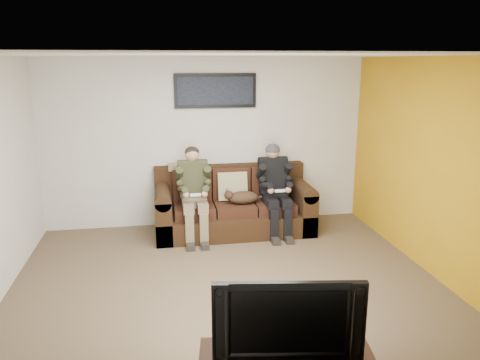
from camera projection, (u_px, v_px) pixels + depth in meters
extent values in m
plane|color=brown|center=(228.00, 285.00, 5.46)|extent=(5.00, 5.00, 0.00)
plane|color=silver|center=(227.00, 55.00, 4.82)|extent=(5.00, 5.00, 0.00)
plane|color=beige|center=(206.00, 143.00, 7.29)|extent=(5.00, 0.00, 5.00)
plane|color=beige|center=(279.00, 261.00, 2.99)|extent=(5.00, 0.00, 5.00)
plane|color=beige|center=(435.00, 168.00, 5.56)|extent=(0.00, 4.50, 4.50)
plane|color=#C28C13|center=(435.00, 168.00, 5.56)|extent=(0.00, 4.50, 4.50)
cube|color=black|center=(234.00, 221.00, 7.15)|extent=(2.35, 1.01, 0.32)
cube|color=black|center=(230.00, 184.00, 7.41)|extent=(2.35, 0.21, 0.64)
cube|color=black|center=(163.00, 215.00, 6.93)|extent=(0.24, 1.01, 0.64)
cube|color=black|center=(301.00, 208.00, 7.29)|extent=(0.24, 1.01, 0.64)
cylinder|color=black|center=(163.00, 194.00, 6.85)|extent=(0.24, 1.01, 0.24)
cylinder|color=black|center=(301.00, 188.00, 7.21)|extent=(0.24, 1.01, 0.24)
cube|color=#361B10|center=(194.00, 210.00, 6.94)|extent=(0.59, 0.64, 0.15)
cube|color=#361B10|center=(192.00, 184.00, 7.15)|extent=(0.59, 0.15, 0.47)
cube|color=#361B10|center=(234.00, 208.00, 7.04)|extent=(0.59, 0.64, 0.15)
cube|color=#361B10|center=(231.00, 183.00, 7.25)|extent=(0.59, 0.15, 0.47)
cube|color=#361B10|center=(273.00, 205.00, 7.14)|extent=(0.59, 0.64, 0.15)
cube|color=#361B10|center=(269.00, 181.00, 7.36)|extent=(0.59, 0.15, 0.47)
cube|color=tan|center=(232.00, 186.00, 7.14)|extent=(0.45, 0.21, 0.44)
cube|color=tan|center=(184.00, 167.00, 7.19)|extent=(0.48, 0.24, 0.09)
cube|color=#7B6A4D|center=(194.00, 201.00, 6.87)|extent=(0.36, 0.30, 0.14)
cube|color=#33341F|center=(193.00, 180.00, 6.89)|extent=(0.40, 0.30, 0.53)
cylinder|color=#33341F|center=(192.00, 165.00, 6.86)|extent=(0.44, 0.18, 0.18)
sphere|color=tan|center=(192.00, 155.00, 6.84)|extent=(0.21, 0.21, 0.21)
cube|color=#7B6A4D|center=(188.00, 206.00, 6.67)|extent=(0.15, 0.42, 0.13)
cube|color=#7B6A4D|center=(202.00, 205.00, 6.70)|extent=(0.15, 0.42, 0.13)
cube|color=#7B6A4D|center=(190.00, 230.00, 6.55)|extent=(0.12, 0.13, 0.47)
cube|color=#7B6A4D|center=(204.00, 230.00, 6.58)|extent=(0.12, 0.13, 0.47)
cube|color=black|center=(190.00, 246.00, 6.52)|extent=(0.11, 0.26, 0.08)
cube|color=black|center=(205.00, 245.00, 6.56)|extent=(0.11, 0.26, 0.08)
cylinder|color=#33341F|center=(179.00, 175.00, 6.77)|extent=(0.11, 0.30, 0.28)
cylinder|color=#33341F|center=(207.00, 174.00, 6.84)|extent=(0.11, 0.30, 0.28)
cylinder|color=#33341F|center=(183.00, 189.00, 6.60)|extent=(0.14, 0.32, 0.15)
cylinder|color=#33341F|center=(207.00, 188.00, 6.66)|extent=(0.14, 0.32, 0.15)
sphere|color=tan|center=(186.00, 195.00, 6.51)|extent=(0.09, 0.09, 0.09)
sphere|color=tan|center=(205.00, 194.00, 6.55)|extent=(0.09, 0.09, 0.09)
cube|color=white|center=(196.00, 195.00, 6.51)|extent=(0.15, 0.04, 0.03)
ellipsoid|color=black|center=(192.00, 152.00, 6.85)|extent=(0.22, 0.22, 0.17)
cube|color=black|center=(274.00, 197.00, 7.08)|extent=(0.36, 0.30, 0.14)
cube|color=black|center=(273.00, 176.00, 7.10)|extent=(0.40, 0.30, 0.53)
cylinder|color=black|center=(273.00, 162.00, 7.06)|extent=(0.44, 0.18, 0.18)
sphere|color=#AD7561|center=(273.00, 152.00, 7.04)|extent=(0.21, 0.21, 0.21)
cube|color=black|center=(271.00, 202.00, 6.87)|extent=(0.15, 0.42, 0.13)
cube|color=black|center=(284.00, 201.00, 6.90)|extent=(0.15, 0.42, 0.13)
cube|color=black|center=(274.00, 225.00, 6.75)|extent=(0.12, 0.13, 0.47)
cube|color=black|center=(287.00, 224.00, 6.79)|extent=(0.12, 0.13, 0.47)
cube|color=black|center=(275.00, 240.00, 6.73)|extent=(0.11, 0.26, 0.08)
cube|color=black|center=(288.00, 239.00, 6.76)|extent=(0.11, 0.26, 0.08)
cylinder|color=black|center=(261.00, 171.00, 6.97)|extent=(0.11, 0.30, 0.28)
cylinder|color=black|center=(287.00, 170.00, 7.04)|extent=(0.11, 0.30, 0.28)
cylinder|color=black|center=(266.00, 185.00, 6.81)|extent=(0.14, 0.32, 0.15)
cylinder|color=black|center=(289.00, 184.00, 6.86)|extent=(0.14, 0.32, 0.15)
sphere|color=#AD7561|center=(271.00, 191.00, 6.71)|extent=(0.09, 0.09, 0.09)
sphere|color=#AD7561|center=(288.00, 190.00, 6.75)|extent=(0.09, 0.09, 0.09)
cube|color=white|center=(280.00, 191.00, 6.71)|extent=(0.15, 0.04, 0.03)
ellipsoid|color=black|center=(273.00, 150.00, 7.04)|extent=(0.22, 0.22, 0.19)
ellipsoid|color=#4D311E|center=(243.00, 197.00, 6.96)|extent=(0.47, 0.26, 0.19)
sphere|color=#4D311E|center=(229.00, 195.00, 6.89)|extent=(0.14, 0.14, 0.14)
cone|color=#4D311E|center=(228.00, 191.00, 6.83)|extent=(0.04, 0.04, 0.04)
cone|color=#4D311E|center=(227.00, 190.00, 6.90)|extent=(0.04, 0.04, 0.04)
cylinder|color=#4D311E|center=(258.00, 198.00, 7.06)|extent=(0.26, 0.13, 0.08)
cube|color=black|center=(215.00, 91.00, 7.08)|extent=(1.25, 0.04, 0.52)
cube|color=black|center=(216.00, 91.00, 7.06)|extent=(1.15, 0.01, 0.42)
imported|color=black|center=(287.00, 315.00, 3.45)|extent=(1.11, 0.31, 0.63)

